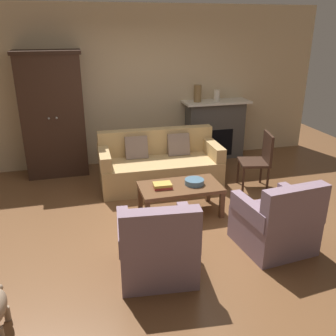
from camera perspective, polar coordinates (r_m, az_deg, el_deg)
The scene contains 13 objects.
ground_plane at distance 4.89m, azimuth 0.03°, elevation -8.58°, with size 9.60×9.60×0.00m, color brown.
back_wall at distance 6.81m, azimuth -5.67°, elevation 12.48°, with size 7.20×0.10×2.80m, color beige.
fireplace at distance 7.16m, azimuth 7.31°, elevation 6.05°, with size 1.26×0.48×1.12m.
armoire at distance 6.47m, azimuth -17.47°, elevation 7.92°, with size 1.06×0.57×2.08m.
couch at distance 5.93m, azimuth -1.32°, elevation 0.37°, with size 1.94×0.90×0.86m.
coffee_table at distance 4.97m, azimuth 1.91°, elevation -3.32°, with size 1.10×0.60×0.42m.
fruit_bowl at distance 4.98m, azimuth 4.13°, elevation -2.16°, with size 0.26×0.26×0.07m, color slate.
book_stack at distance 4.86m, azimuth -0.86°, elevation -2.75°, with size 0.26×0.19×0.07m.
mantel_vase_bronze at distance 6.86m, azimuth 4.64°, elevation 11.52°, with size 0.14×0.14×0.31m, color olive.
mantel_vase_cream at distance 7.00m, azimuth 7.61°, elevation 11.17°, with size 0.12×0.12×0.20m, color beige.
armchair_near_left at distance 3.83m, azimuth -1.70°, elevation -12.35°, with size 0.85×0.85×0.88m.
armchair_near_right at distance 4.42m, azimuth 16.54°, elevation -8.32°, with size 0.84×0.84×0.88m.
side_chair_wooden at distance 5.90m, azimuth 14.12°, elevation 1.62°, with size 0.53×0.53×0.90m.
Camera 1 is at (-1.10, -4.09, 2.44)m, focal length 39.08 mm.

